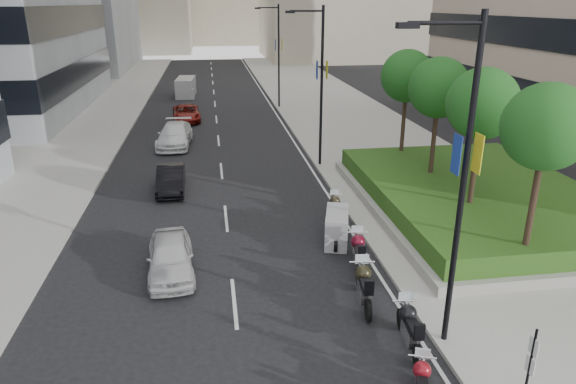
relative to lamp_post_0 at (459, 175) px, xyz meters
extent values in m
plane|color=black|center=(-4.14, -1.00, -5.07)|extent=(160.00, 160.00, 0.00)
cube|color=#9E9B93|center=(4.86, 29.00, -4.99)|extent=(10.00, 100.00, 0.15)
cube|color=#9E9B93|center=(-16.14, 29.00, -4.99)|extent=(8.00, 100.00, 0.15)
cube|color=silver|center=(-0.44, 29.00, -5.06)|extent=(0.12, 100.00, 0.01)
cube|color=silver|center=(-5.64, 29.00, -5.06)|extent=(0.12, 100.00, 0.01)
cube|color=gray|center=(5.86, 9.00, -4.72)|extent=(10.00, 14.00, 0.40)
cube|color=#1C4513|center=(5.86, 9.00, -4.12)|extent=(9.40, 13.40, 0.80)
cylinder|color=#332319|center=(4.36, 3.00, -2.52)|extent=(0.22, 0.22, 4.00)
sphere|color=#184C18|center=(4.36, 3.00, 0.38)|extent=(2.80, 2.80, 2.80)
cylinder|color=#332319|center=(4.36, 7.00, -2.52)|extent=(0.22, 0.22, 4.00)
sphere|color=#184C18|center=(4.36, 7.00, 0.38)|extent=(2.80, 2.80, 2.80)
cylinder|color=#332319|center=(4.36, 11.00, -2.52)|extent=(0.22, 0.22, 4.00)
sphere|color=#184C18|center=(4.36, 11.00, 0.38)|extent=(2.80, 2.80, 2.80)
cylinder|color=#332319|center=(4.36, 15.00, -2.52)|extent=(0.22, 0.22, 4.00)
sphere|color=#184C18|center=(4.36, 15.00, 0.38)|extent=(2.80, 2.80, 2.80)
cylinder|color=black|center=(0.16, 0.00, -0.57)|extent=(0.16, 0.16, 9.00)
cylinder|color=black|center=(-0.74, 0.00, 3.63)|extent=(1.80, 0.10, 0.10)
cube|color=black|center=(-1.64, 0.00, 3.58)|extent=(0.50, 0.22, 0.14)
cube|color=yellow|center=(0.44, 0.00, 0.53)|extent=(0.02, 0.45, 1.00)
cube|color=navy|center=(-0.12, 0.00, 0.53)|extent=(0.02, 0.45, 1.00)
cylinder|color=black|center=(0.16, 17.00, -0.57)|extent=(0.16, 0.16, 9.00)
cylinder|color=black|center=(-0.74, 17.00, 3.63)|extent=(1.80, 0.10, 0.10)
cube|color=black|center=(-1.64, 17.00, 3.58)|extent=(0.50, 0.22, 0.14)
cube|color=yellow|center=(0.44, 17.00, 0.53)|extent=(0.02, 0.45, 1.00)
cube|color=navy|center=(-0.12, 17.00, 0.53)|extent=(0.02, 0.45, 1.00)
cylinder|color=black|center=(0.16, 35.00, -0.57)|extent=(0.16, 0.16, 9.00)
cylinder|color=black|center=(-0.74, 35.00, 3.63)|extent=(1.80, 0.10, 0.10)
cube|color=black|center=(-1.64, 35.00, 3.58)|extent=(0.50, 0.22, 0.14)
cube|color=yellow|center=(0.44, 35.00, 0.53)|extent=(0.02, 0.45, 1.00)
cube|color=navy|center=(-0.12, 35.00, 0.53)|extent=(0.02, 0.45, 1.00)
cylinder|color=black|center=(0.66, -3.00, -3.82)|extent=(0.06, 0.06, 2.50)
cube|color=silver|center=(0.66, -3.00, -3.02)|extent=(0.02, 0.32, 0.42)
cube|color=silver|center=(0.66, -3.00, -3.52)|extent=(0.02, 0.32, 0.42)
cylinder|color=black|center=(-1.18, -1.47, -4.78)|extent=(0.30, 0.57, 0.57)
sphere|color=maroon|center=(-1.35, -1.92, -4.27)|extent=(0.44, 0.44, 0.44)
cylinder|color=silver|center=(-1.26, -1.69, -4.07)|extent=(0.65, 0.28, 0.05)
cylinder|color=black|center=(-0.99, -0.88, -4.74)|extent=(0.19, 0.67, 0.66)
cylinder|color=black|center=(-0.82, 0.81, -4.74)|extent=(0.19, 0.67, 0.66)
cube|color=silver|center=(-0.91, -0.08, -4.56)|extent=(0.40, 0.93, 0.44)
sphere|color=black|center=(-0.87, 0.26, -4.15)|extent=(0.51, 0.51, 0.51)
cube|color=black|center=(-0.94, -0.40, -4.22)|extent=(0.37, 0.82, 0.17)
cylinder|color=silver|center=(-0.85, 0.55, -3.92)|extent=(0.78, 0.13, 0.05)
cylinder|color=black|center=(-1.66, 1.39, -4.72)|extent=(0.22, 0.70, 0.69)
cylinder|color=black|center=(-1.42, 3.15, -4.72)|extent=(0.22, 0.70, 0.69)
cube|color=silver|center=(-1.55, 2.22, -4.53)|extent=(0.46, 0.98, 0.47)
sphere|color=black|center=(-1.50, 2.58, -4.11)|extent=(0.53, 0.53, 0.53)
cube|color=black|center=(-1.59, 1.89, -4.18)|extent=(0.42, 0.87, 0.18)
cylinder|color=silver|center=(-1.46, 2.88, -3.86)|extent=(0.82, 0.16, 0.06)
cylinder|color=black|center=(-1.19, 3.74, -4.73)|extent=(0.24, 0.68, 0.67)
cylinder|color=black|center=(-0.92, 5.46, -4.73)|extent=(0.24, 0.68, 0.67)
cube|color=silver|center=(-1.06, 4.55, -4.54)|extent=(0.47, 0.96, 0.46)
sphere|color=maroon|center=(-1.01, 4.90, -4.13)|extent=(0.52, 0.52, 0.52)
cube|color=black|center=(-1.12, 4.22, -4.20)|extent=(0.43, 0.85, 0.17)
cylinder|color=silver|center=(-0.96, 5.19, -3.89)|extent=(0.80, 0.18, 0.05)
cylinder|color=black|center=(-1.53, 6.06, -4.75)|extent=(0.29, 0.65, 0.64)
cylinder|color=black|center=(-1.10, 7.64, -4.75)|extent=(0.29, 0.65, 0.64)
cube|color=gray|center=(-1.31, 6.85, -4.40)|extent=(1.41, 2.31, 1.29)
cylinder|color=black|center=(-0.97, 8.23, -4.77)|extent=(0.20, 0.61, 0.60)
cylinder|color=black|center=(-0.74, 9.76, -4.77)|extent=(0.20, 0.61, 0.60)
cube|color=silver|center=(-0.86, 8.95, -4.60)|extent=(0.41, 0.86, 0.41)
sphere|color=#2C2518|center=(-0.82, 9.26, -4.23)|extent=(0.46, 0.46, 0.46)
cube|color=black|center=(-0.90, 8.66, -4.29)|extent=(0.37, 0.76, 0.15)
cylinder|color=silver|center=(-0.78, 9.52, -4.02)|extent=(0.71, 0.15, 0.05)
imported|color=silver|center=(-7.76, 5.25, -4.39)|extent=(1.86, 4.05, 1.34)
imported|color=black|center=(-8.27, 14.02, -4.43)|extent=(1.41, 3.90, 1.28)
imported|color=white|center=(-8.54, 23.00, -4.32)|extent=(2.46, 5.29, 1.49)
imported|color=maroon|center=(-8.06, 30.77, -4.42)|extent=(2.46, 4.76, 1.28)
cube|color=#ADADAF|center=(-8.48, 42.76, -4.14)|extent=(2.00, 4.54, 1.86)
cube|color=#ADADAF|center=(-8.48, 41.07, -4.58)|extent=(1.76, 1.18, 0.97)
cylinder|color=black|center=(-9.19, 41.16, -4.76)|extent=(0.22, 0.62, 0.62)
cylinder|color=black|center=(-7.77, 41.16, -4.76)|extent=(0.22, 0.62, 0.62)
cylinder|color=black|center=(-9.19, 44.18, -4.76)|extent=(0.22, 0.62, 0.62)
cylinder|color=black|center=(-7.77, 44.18, -4.76)|extent=(0.22, 0.62, 0.62)
camera|label=1|loc=(-6.08, -11.43, 4.07)|focal=32.00mm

